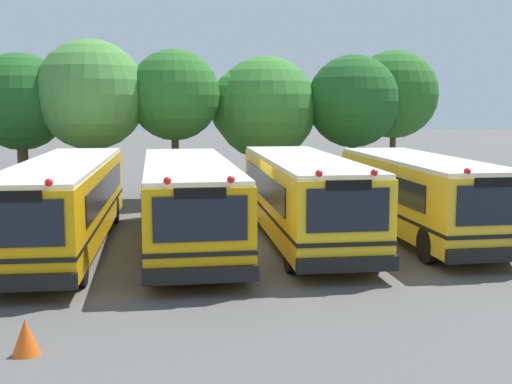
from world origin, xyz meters
TOP-DOWN VIEW (x-y plane):
  - ground_plane at (0.00, 0.00)m, footprint 160.00×160.00m
  - school_bus_0 at (-5.46, 0.18)m, footprint 2.70×11.71m
  - school_bus_1 at (-1.84, -0.10)m, footprint 2.72×10.96m
  - school_bus_2 at (1.76, 0.15)m, footprint 2.59×10.53m
  - school_bus_3 at (5.52, 0.07)m, footprint 2.58×9.51m
  - tree_0 at (-8.66, 9.60)m, footprint 4.16×4.13m
  - tree_1 at (-5.59, 9.23)m, footprint 4.69×4.69m
  - tree_2 at (-2.00, 9.41)m, footprint 3.96×3.96m
  - tree_3 at (1.94, 10.42)m, footprint 4.94×4.73m
  - tree_4 at (6.06, 9.72)m, footprint 4.24×4.24m
  - tree_5 at (8.47, 10.74)m, footprint 4.18×4.18m
  - traffic_cone at (-4.97, -8.35)m, footprint 0.48×0.48m

SIDE VIEW (x-z plane):
  - ground_plane at x=0.00m, z-range 0.00..0.00m
  - traffic_cone at x=-4.97m, z-range 0.00..0.64m
  - school_bus_3 at x=5.52m, z-range 0.07..2.78m
  - school_bus_1 at x=-1.84m, z-range 0.07..2.78m
  - school_bus_0 at x=-5.46m, z-range 0.07..2.79m
  - school_bus_2 at x=1.76m, z-range 0.07..2.83m
  - tree_3 at x=1.94m, z-range 0.87..7.29m
  - tree_4 at x=6.06m, z-range 1.12..7.60m
  - tree_0 at x=-8.66m, z-range 1.18..7.59m
  - tree_1 at x=-5.59m, z-range 1.07..8.05m
  - tree_2 at x=-2.00m, z-range 1.31..7.92m
  - tree_5 at x=8.47m, z-range 1.27..8.05m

